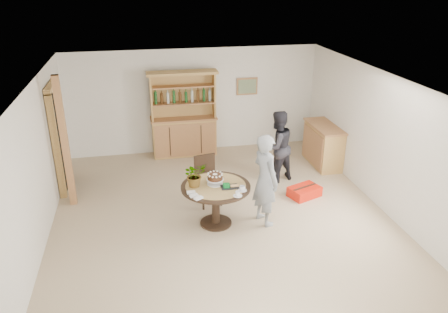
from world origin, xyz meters
The scene contains 17 objects.
ground centered at (0.00, 0.00, 0.00)m, with size 7.00×7.00×0.00m, color tan.
room_shell centered at (0.00, 0.01, 1.74)m, with size 6.04×7.04×2.52m.
doorway centered at (-2.93, 2.00, 1.11)m, with size 0.13×1.10×2.18m.
pine_post centered at (-2.70, 1.20, 1.25)m, with size 0.12×0.12×2.50m, color #AC7948.
hutch centered at (-0.30, 3.24, 0.69)m, with size 1.62×0.54×2.04m.
sideboard centered at (2.74, 2.00, 0.47)m, with size 0.54×1.26×0.94m.
dining_table centered at (-0.15, -0.07, 0.60)m, with size 1.20×1.20×0.76m.
dining_chair centered at (-0.16, 0.76, 0.54)m, with size 0.50×0.50×0.95m.
birthday_cake centered at (-0.15, -0.02, 0.88)m, with size 0.30×0.30×0.20m.
flower_vase centered at (-0.50, -0.02, 0.97)m, with size 0.38×0.33×0.42m, color #3F7233.
gift_tray centered at (0.07, -0.20, 0.79)m, with size 0.30×0.20×0.08m.
coffee_cup_a centered at (0.25, -0.35, 0.80)m, with size 0.15×0.15×0.09m.
coffee_cup_b centered at (0.13, -0.52, 0.79)m, with size 0.15×0.15×0.08m.
napkins centered at (-0.56, -0.39, 0.77)m, with size 0.24×0.33×0.03m.
teen_boy centered at (0.70, -0.17, 0.83)m, with size 0.60×0.40×1.66m, color gray.
adult_person centered at (1.43, 1.40, 0.77)m, with size 0.75×0.58×1.54m, color black.
red_suitcase centered at (1.76, 0.58, 0.10)m, with size 0.70×0.59×0.21m.
Camera 1 is at (-1.35, -6.63, 4.14)m, focal length 35.00 mm.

